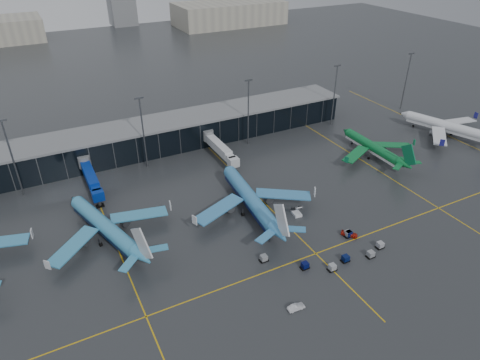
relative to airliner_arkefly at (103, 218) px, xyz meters
name	(u,v)px	position (x,y,z in m)	size (l,w,h in m)	color
ground	(254,233)	(36.52, -16.43, -6.45)	(600.00, 600.00, 0.00)	#282B2D
terminal_pier	(175,132)	(36.52, 45.57, -1.03)	(142.00, 17.00, 10.70)	black
jet_bridges	(91,178)	(1.52, 26.56, -1.90)	(94.00, 27.50, 7.20)	#595B60
flood_masts	(198,120)	(41.52, 33.57, 7.36)	(203.00, 0.50, 25.50)	#595B60
distant_hangars	(145,19)	(86.46, 253.65, 2.34)	(260.00, 71.00, 22.00)	#B2AD99
taxi_lines	(266,204)	(46.52, -5.82, -6.44)	(220.00, 120.00, 0.02)	gold
airliner_arkefly	(103,218)	(0.00, 0.00, 0.00)	(36.87, 41.99, 12.90)	#3A91BE
airliner_klm_near	(250,190)	(40.77, -5.99, 0.34)	(38.84, 44.23, 13.59)	#3A85BE
airliner_aer_lingus	(373,142)	(96.90, 3.92, -0.78)	(32.42, 36.92, 11.35)	#0D6F33
airliner_ba	(447,120)	(134.98, 4.02, 0.09)	(37.38, 42.57, 13.08)	silver
baggage_carts	(337,252)	(51.22, -34.11, -5.69)	(31.87, 12.73, 1.70)	black
mobile_airstair	(297,213)	(51.71, -14.71, -5.68)	(2.57, 3.44, 3.45)	white
service_van_red	(349,234)	(58.93, -29.58, -5.69)	(1.79, 4.46, 1.52)	#B71B0E
service_van_white	(296,307)	(31.58, -44.64, -5.79)	(1.39, 3.99, 1.31)	silver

